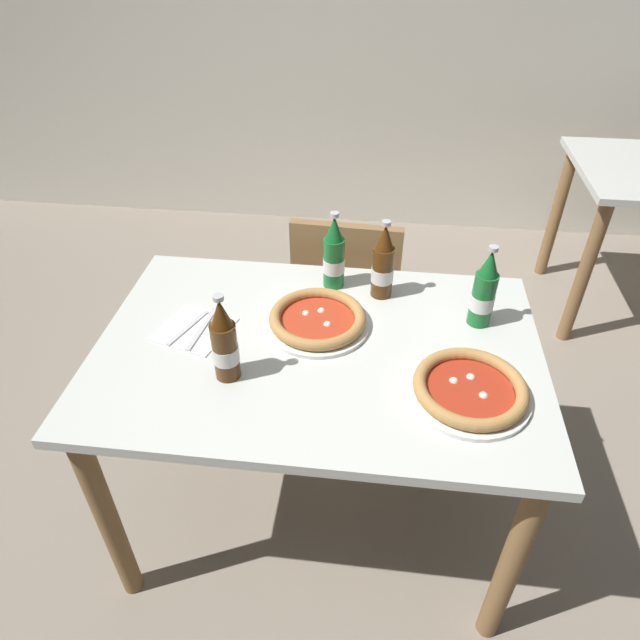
{
  "coord_description": "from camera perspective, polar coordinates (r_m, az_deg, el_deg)",
  "views": [
    {
      "loc": [
        0.14,
        -1.15,
        1.74
      ],
      "look_at": [
        0.0,
        0.05,
        0.8
      ],
      "focal_mm": 31.64,
      "sensor_mm": 36.0,
      "label": 1
    }
  ],
  "objects": [
    {
      "name": "dining_table_main",
      "position": [
        1.6,
        -0.21,
        -5.75
      ],
      "size": [
        1.2,
        0.8,
        0.75
      ],
      "color": "silver",
      "rests_on": "ground_plane"
    },
    {
      "name": "pizza_marinara_far",
      "position": [
        1.42,
        14.91,
        -6.78
      ],
      "size": [
        0.3,
        0.3,
        0.04
      ],
      "color": "white",
      "rests_on": "dining_table_main"
    },
    {
      "name": "chair_behind_table",
      "position": [
        2.16,
        2.82,
        2.31
      ],
      "size": [
        0.42,
        0.42,
        0.85
      ],
      "rotation": [
        0.0,
        0.0,
        3.09
      ],
      "color": "olive",
      "rests_on": "ground_plane"
    },
    {
      "name": "beer_bottle_center",
      "position": [
        1.7,
        1.42,
        6.5
      ],
      "size": [
        0.07,
        0.07,
        0.25
      ],
      "color": "#196B2D",
      "rests_on": "dining_table_main"
    },
    {
      "name": "ground_plane",
      "position": [
        2.09,
        -0.17,
        -18.48
      ],
      "size": [
        8.0,
        8.0,
        0.0
      ],
      "primitive_type": "plane",
      "color": "gray"
    },
    {
      "name": "beer_bottle_left",
      "position": [
        1.67,
        6.39,
        5.55
      ],
      "size": [
        0.07,
        0.07,
        0.25
      ],
      "color": "#512D0F",
      "rests_on": "dining_table_main"
    },
    {
      "name": "beer_bottle_right",
      "position": [
        1.6,
        16.25,
        2.73
      ],
      "size": [
        0.07,
        0.07,
        0.25
      ],
      "color": "#196B2D",
      "rests_on": "dining_table_main"
    },
    {
      "name": "napkin_with_cutlery",
      "position": [
        1.61,
        -12.52,
        -0.91
      ],
      "size": [
        0.22,
        0.22,
        0.01
      ],
      "color": "white",
      "rests_on": "dining_table_main"
    },
    {
      "name": "beer_bottle_extra",
      "position": [
        1.39,
        -9.64,
        -2.37
      ],
      "size": [
        0.07,
        0.07,
        0.25
      ],
      "color": "#512D0F",
      "rests_on": "dining_table_main"
    },
    {
      "name": "pizza_margherita_near",
      "position": [
        1.58,
        -0.25,
        0.04
      ],
      "size": [
        0.29,
        0.29,
        0.04
      ],
      "color": "white",
      "rests_on": "dining_table_main"
    }
  ]
}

